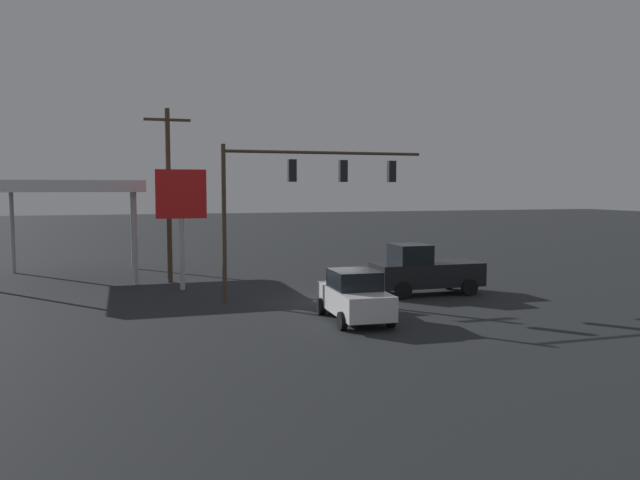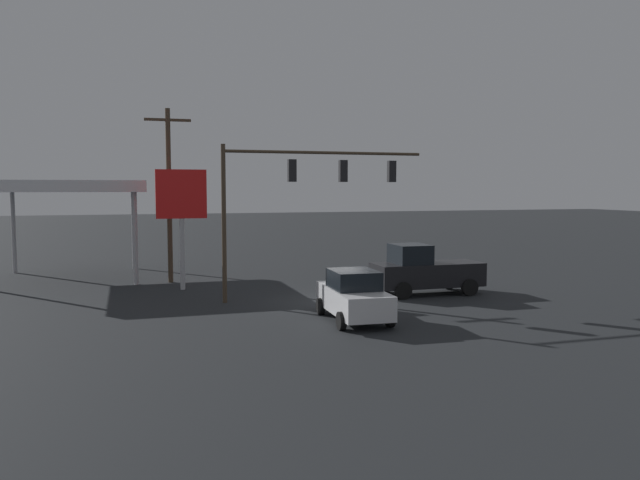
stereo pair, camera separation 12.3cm
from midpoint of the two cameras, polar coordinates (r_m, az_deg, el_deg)
The scene contains 7 objects.
ground_plane at distance 27.84m, azimuth 1.36°, elevation -5.64°, with size 200.00×200.00×0.00m, color black.
traffic_signal_assembly at distance 28.20m, azimuth -1.53°, elevation 5.17°, with size 9.42×0.43×6.93m.
utility_pole at distance 33.99m, azimuth -13.54°, elevation 4.38°, with size 2.40×0.26×9.20m.
gas_station_canopy at distance 37.22m, azimuth -21.87°, elevation 4.46°, with size 8.01×8.04×5.43m.
price_sign at distance 31.41m, azimuth -12.45°, elevation 3.52°, with size 2.46×0.27×5.94m.
sedan_far at distance 23.77m, azimuth 3.24°, elevation -5.11°, with size 2.21×4.48×1.93m.
pickup_parked at distance 29.97m, azimuth 9.62°, elevation -2.82°, with size 5.22×2.30×2.40m.
Camera 2 is at (8.72, 25.96, 5.02)m, focal length 35.00 mm.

